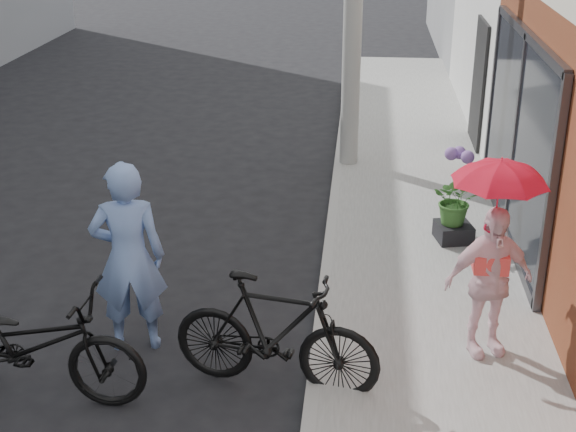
# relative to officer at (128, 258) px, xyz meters

# --- Properties ---
(ground) EXTENTS (80.00, 80.00, 0.00)m
(ground) POSITION_rel_officer_xyz_m (0.85, -0.64, -0.96)
(ground) COLOR black
(ground) RESTS_ON ground
(sidewalk) EXTENTS (2.20, 24.00, 0.12)m
(sidewalk) POSITION_rel_officer_xyz_m (2.95, 1.36, -0.90)
(sidewalk) COLOR gray
(sidewalk) RESTS_ON ground
(curb) EXTENTS (0.12, 24.00, 0.12)m
(curb) POSITION_rel_officer_xyz_m (1.79, 1.36, -0.90)
(curb) COLOR #9E9E99
(curb) RESTS_ON ground
(officer) EXTENTS (0.78, 0.60, 1.91)m
(officer) POSITION_rel_officer_xyz_m (0.00, 0.00, 0.00)
(officer) COLOR #708DC7
(officer) RESTS_ON ground
(bike_left) EXTENTS (2.10, 0.82, 1.09)m
(bike_left) POSITION_rel_officer_xyz_m (-0.64, -0.92, -0.41)
(bike_left) COLOR black
(bike_left) RESTS_ON ground
(bike_right) EXTENTS (1.95, 0.87, 1.13)m
(bike_right) POSITION_rel_officer_xyz_m (1.45, -0.58, -0.39)
(bike_right) COLOR black
(bike_right) RESTS_ON ground
(kimono_woman) EXTENTS (0.93, 0.62, 1.46)m
(kimono_woman) POSITION_rel_officer_xyz_m (3.34, 0.04, -0.10)
(kimono_woman) COLOR #F9D1D9
(kimono_woman) RESTS_ON sidewalk
(parasol) EXTENTS (0.81, 0.81, 0.71)m
(parasol) POSITION_rel_officer_xyz_m (3.34, 0.04, 0.99)
(parasol) COLOR #F71D40
(parasol) RESTS_ON kimono_woman
(planter) EXTENTS (0.49, 0.49, 0.22)m
(planter) POSITION_rel_officer_xyz_m (3.31, 2.54, -0.73)
(planter) COLOR black
(planter) RESTS_ON sidewalk
(potted_plant) EXTENTS (0.57, 0.49, 0.63)m
(potted_plant) POSITION_rel_officer_xyz_m (3.31, 2.54, -0.30)
(potted_plant) COLOR #366829
(potted_plant) RESTS_ON planter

